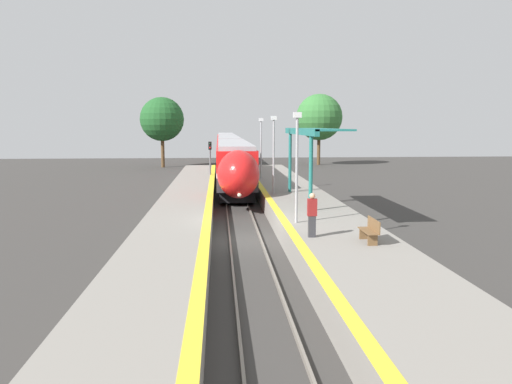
# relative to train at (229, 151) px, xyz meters

# --- Properties ---
(ground_plane) EXTENTS (120.00, 120.00, 0.00)m
(ground_plane) POSITION_rel_train_xyz_m (0.00, -37.48, -2.29)
(ground_plane) COLOR #383533
(rail_left) EXTENTS (0.08, 90.00, 0.15)m
(rail_left) POSITION_rel_train_xyz_m (-0.72, -37.48, -2.22)
(rail_left) COLOR slate
(rail_left) RESTS_ON ground_plane
(rail_right) EXTENTS (0.08, 90.00, 0.15)m
(rail_right) POSITION_rel_train_xyz_m (0.72, -37.48, -2.22)
(rail_right) COLOR slate
(rail_right) RESTS_ON ground_plane
(train) EXTENTS (2.76, 63.00, 4.01)m
(train) POSITION_rel_train_xyz_m (0.00, 0.00, 0.00)
(train) COLOR black
(train) RESTS_ON ground_plane
(platform_right) EXTENTS (4.19, 64.00, 1.04)m
(platform_right) POSITION_rel_train_xyz_m (3.66, -37.48, -1.78)
(platform_right) COLOR gray
(platform_right) RESTS_ON ground_plane
(platform_left) EXTENTS (3.22, 64.00, 1.04)m
(platform_left) POSITION_rel_train_xyz_m (-3.18, -37.48, -1.78)
(platform_left) COLOR gray
(platform_left) RESTS_ON ground_plane
(platform_bench) EXTENTS (0.44, 1.43, 0.89)m
(platform_bench) POSITION_rel_train_xyz_m (4.43, -42.41, -0.80)
(platform_bench) COLOR brown
(platform_bench) RESTS_ON platform_right
(person_waiting) EXTENTS (0.36, 0.23, 1.74)m
(person_waiting) POSITION_rel_train_xyz_m (2.41, -41.37, -0.36)
(person_waiting) COLOR #333338
(person_waiting) RESTS_ON platform_right
(railway_signal) EXTENTS (0.28, 0.28, 3.94)m
(railway_signal) POSITION_rel_train_xyz_m (-1.96, -16.30, 0.14)
(railway_signal) COLOR #59595E
(railway_signal) RESTS_ON ground_plane
(lamppost_near) EXTENTS (0.36, 0.20, 4.91)m
(lamppost_near) POSITION_rel_train_xyz_m (2.25, -38.44, 1.57)
(lamppost_near) COLOR #9E9EA3
(lamppost_near) RESTS_ON platform_right
(lamppost_mid) EXTENTS (0.36, 0.20, 4.91)m
(lamppost_mid) POSITION_rel_train_xyz_m (2.25, -29.06, 1.57)
(lamppost_mid) COLOR #9E9EA3
(lamppost_mid) RESTS_ON platform_right
(lamppost_far) EXTENTS (0.36, 0.20, 4.91)m
(lamppost_far) POSITION_rel_train_xyz_m (2.25, -19.69, 1.57)
(lamppost_far) COLOR #9E9EA3
(lamppost_far) RESTS_ON platform_right
(station_canopy) EXTENTS (2.02, 10.41, 4.17)m
(station_canopy) POSITION_rel_train_xyz_m (4.02, -31.68, 2.60)
(station_canopy) COLOR #1E6B66
(station_canopy) RESTS_ON platform_right
(background_tree_left) EXTENTS (5.56, 5.56, 8.90)m
(background_tree_left) POSITION_rel_train_xyz_m (-8.34, 4.31, 3.81)
(background_tree_left) COLOR brown
(background_tree_left) RESTS_ON ground_plane
(background_tree_right) EXTENTS (6.21, 6.21, 9.54)m
(background_tree_right) POSITION_rel_train_xyz_m (12.36, 6.79, 4.13)
(background_tree_right) COLOR brown
(background_tree_right) RESTS_ON ground_plane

